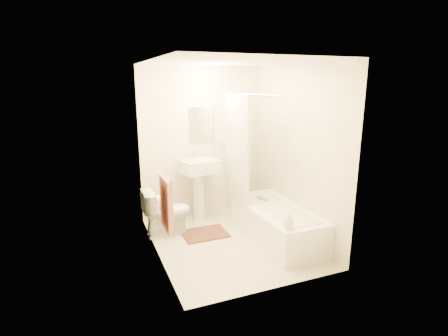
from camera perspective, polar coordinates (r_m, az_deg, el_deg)
name	(u,v)px	position (r m, az deg, el deg)	size (l,w,h in m)	color
floor	(231,242)	(4.94, 1.11, -11.99)	(2.40, 2.40, 0.00)	beige
ceiling	(232,61)	(4.45, 1.26, 17.02)	(2.40, 2.40, 0.00)	white
wall_back	(202,143)	(5.65, -3.62, 4.13)	(2.00, 0.02, 2.40)	beige
wall_left	(155,164)	(4.26, -11.28, 0.64)	(0.02, 2.40, 2.40)	beige
wall_right	(296,152)	(5.02, 11.75, 2.61)	(0.02, 2.40, 2.40)	beige
mirror	(202,124)	(5.59, -3.60, 7.13)	(0.40, 0.03, 0.55)	white
curtain_rod	(250,94)	(4.66, 4.20, 11.93)	(0.03, 0.03, 1.70)	silver
shower_curtain	(237,148)	(5.11, 2.07, 3.33)	(0.04, 0.80, 1.55)	silver
towel_bar	(163,177)	(4.06, -9.98, -1.44)	(0.02, 0.02, 0.60)	silver
towel	(166,203)	(4.16, -9.39, -5.66)	(0.06, 0.45, 0.66)	#CC7266
toilet_paper	(160,200)	(4.53, -10.40, -5.13)	(0.12, 0.12, 0.11)	white
toilet	(167,212)	(5.12, -9.34, -7.10)	(0.39, 0.69, 0.68)	white
sink	(199,187)	(5.53, -4.05, -3.17)	(0.55, 0.44, 1.07)	silver
bathtub	(276,223)	(5.03, 8.53, -8.85)	(0.70, 1.61, 0.45)	white
bath_mat	(205,234)	(5.17, -3.16, -10.63)	(0.64, 0.48, 0.02)	#4D2D20
soap_bottle	(289,221)	(4.27, 10.50, -8.49)	(0.09, 0.09, 0.19)	silver
scrub_brush	(263,199)	(5.23, 6.32, -4.99)	(0.06, 0.20, 0.04)	#44AA77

